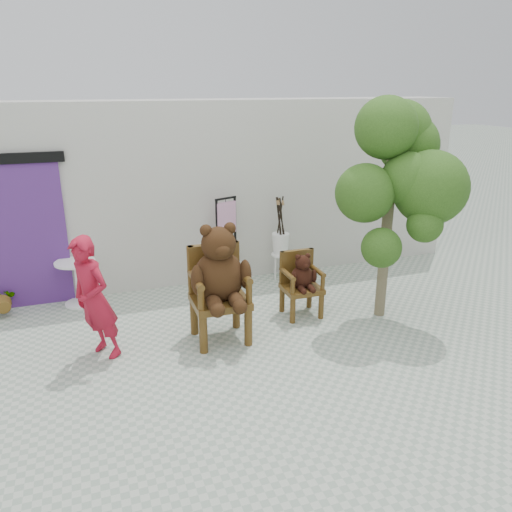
# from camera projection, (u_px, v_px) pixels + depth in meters

# --- Properties ---
(ground_plane) EXTENTS (60.00, 60.00, 0.00)m
(ground_plane) POSITION_uv_depth(u_px,v_px,m) (275.00, 351.00, 6.38)
(ground_plane) COLOR #A0A897
(ground_plane) RESTS_ON ground
(back_wall) EXTENTS (9.00, 1.00, 3.00)m
(back_wall) POSITION_uv_depth(u_px,v_px,m) (211.00, 190.00, 8.65)
(back_wall) COLOR beige
(back_wall) RESTS_ON ground
(doorway) EXTENTS (1.40, 0.11, 2.33)m
(doorway) POSITION_uv_depth(u_px,v_px,m) (23.00, 232.00, 7.37)
(doorway) COLOR #502673
(doorway) RESTS_ON ground
(chair_big) EXTENTS (0.78, 0.84, 1.60)m
(chair_big) POSITION_uv_depth(u_px,v_px,m) (219.00, 276.00, 6.41)
(chair_big) COLOR #432B0E
(chair_big) RESTS_ON ground
(chair_small) EXTENTS (0.54, 0.51, 0.95)m
(chair_small) POSITION_uv_depth(u_px,v_px,m) (301.00, 278.00, 7.24)
(chair_small) COLOR #432B0E
(chair_small) RESTS_ON ground
(person) EXTENTS (0.65, 0.70, 1.60)m
(person) POSITION_uv_depth(u_px,v_px,m) (94.00, 299.00, 5.97)
(person) COLOR maroon
(person) RESTS_ON ground
(cafe_table) EXTENTS (0.60, 0.60, 0.70)m
(cafe_table) POSITION_uv_depth(u_px,v_px,m) (77.00, 278.00, 7.61)
(cafe_table) COLOR white
(cafe_table) RESTS_ON ground
(display_stand) EXTENTS (0.54, 0.48, 1.51)m
(display_stand) POSITION_uv_depth(u_px,v_px,m) (227.00, 252.00, 8.29)
(display_stand) COLOR black
(display_stand) RESTS_ON ground
(stool_bucket) EXTENTS (0.32, 0.32, 1.45)m
(stool_bucket) POSITION_uv_depth(u_px,v_px,m) (281.00, 243.00, 8.58)
(stool_bucket) COLOR white
(stool_bucket) RESTS_ON ground
(tree) EXTENTS (1.72, 1.58, 3.11)m
(tree) POSITION_uv_depth(u_px,v_px,m) (404.00, 167.00, 6.67)
(tree) COLOR brown
(tree) RESTS_ON ground
(potted_plant) EXTENTS (0.50, 0.46, 0.46)m
(potted_plant) POSITION_uv_depth(u_px,v_px,m) (2.00, 300.00, 7.34)
(potted_plant) COLOR #1B3A10
(potted_plant) RESTS_ON ground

